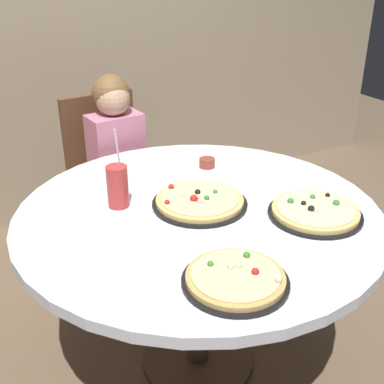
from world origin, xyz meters
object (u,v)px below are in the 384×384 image
Objects in this scene: dining_table at (199,229)px; pizza_veggie at (200,201)px; pizza_pepperoni at (315,212)px; diner_child at (126,194)px; pizza_cheese at (236,279)px; sauce_bowl at (207,163)px; chair_wooden at (110,174)px; soda_cup at (118,186)px.

pizza_veggie reaches higher than dining_table.
pizza_veggie is at bearing 139.09° from pizza_pepperoni.
diner_child is 3.45× the size of pizza_cheese.
dining_table is 0.47m from pizza_cheese.
sauce_bowl is (0.23, -0.43, 0.29)m from diner_child.
diner_child is 1.09m from pizza_pepperoni.
chair_wooden is at bearing 84.71° from pizza_cheese.
pizza_veggie reaches higher than pizza_cheese.
diner_child is 3.01× the size of pizza_veggie.
chair_wooden reaches higher than pizza_cheese.
chair_wooden is at bearing 94.30° from diner_child.
pizza_pepperoni is (0.33, -1.00, 0.28)m from diner_child.
sauce_bowl is (0.21, 0.30, 0.00)m from pizza_veggie.
diner_child is 3.19× the size of pizza_pepperoni.
chair_wooden is 3.10× the size of soda_cup.
diner_child is 3.53× the size of soda_cup.
pizza_pepperoni is at bearing -73.66° from chair_wooden.
soda_cup is at bearing 144.18° from pizza_pepperoni.
pizza_veggie is 1.15× the size of pizza_cheese.
soda_cup reaches higher than chair_wooden.
pizza_pepperoni reaches higher than pizza_cheese.
chair_wooden is 1.26m from pizza_pepperoni.
dining_table is 0.78m from diner_child.
pizza_cheese is (-0.14, -1.19, 0.28)m from diner_child.
pizza_cheese is at bearing -107.01° from dining_table.
diner_child reaches higher than soda_cup.
chair_wooden is (-0.01, 0.94, -0.14)m from dining_table.
chair_wooden is 0.88× the size of diner_child.
pizza_pepperoni is 0.73m from soda_cup.
pizza_pepperoni is at bearing -35.82° from soda_cup.
sauce_bowl is (0.37, 0.76, 0.00)m from pizza_cheese.
chair_wooden is at bearing 72.63° from soda_cup.
pizza_cheese is at bearing -96.74° from diner_child.
soda_cup reaches higher than pizza_veggie.
soda_cup reaches higher than pizza_pepperoni.
pizza_cheese is 0.63m from soda_cup.
dining_table is 0.41m from sauce_bowl.
pizza_pepperoni is 4.85× the size of sauce_bowl.
pizza_pepperoni is at bearing -36.34° from dining_table.
diner_child is at bearing 117.62° from sauce_bowl.
pizza_veggie is at bearing -28.70° from soda_cup.
soda_cup is at bearing -162.54° from sauce_bowl.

